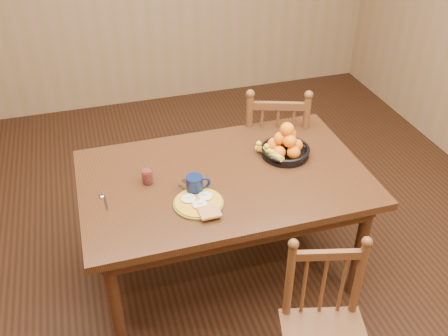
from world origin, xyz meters
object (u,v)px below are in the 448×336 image
object	(u,v)px
coffee_mug	(195,184)
fruit_bowl	(285,146)
chair_far	(274,149)
dining_table	(224,187)
breakfast_plate	(199,203)
chair_near	(325,333)

from	to	relation	value
coffee_mug	fruit_bowl	size ratio (longest dim) A/B	0.41
chair_far	dining_table	bearing A→B (deg)	65.28
breakfast_plate	coffee_mug	size ratio (longest dim) A/B	2.16
fruit_bowl	coffee_mug	bearing A→B (deg)	-161.78
chair_near	fruit_bowl	distance (m)	1.09
dining_table	breakfast_plate	xyz separation A→B (m)	(-0.20, -0.21, 0.10)
chair_near	breakfast_plate	distance (m)	0.88
dining_table	chair_near	size ratio (longest dim) A/B	1.83
coffee_mug	chair_far	bearing A→B (deg)	42.41
dining_table	coffee_mug	world-z (taller)	coffee_mug
chair_near	breakfast_plate	xyz separation A→B (m)	(-0.42, 0.70, 0.34)
breakfast_plate	dining_table	bearing A→B (deg)	47.13
chair_near	coffee_mug	size ratio (longest dim) A/B	6.55
chair_far	fruit_bowl	bearing A→B (deg)	93.01
chair_near	fruit_bowl	world-z (taller)	fruit_bowl
dining_table	chair_far	bearing A→B (deg)	46.24
chair_near	breakfast_plate	world-z (taller)	chair_near
fruit_bowl	breakfast_plate	bearing A→B (deg)	-153.02
breakfast_plate	fruit_bowl	size ratio (longest dim) A/B	0.89
chair_far	fruit_bowl	world-z (taller)	chair_far
dining_table	fruit_bowl	xyz separation A→B (m)	(0.40, 0.09, 0.15)
dining_table	fruit_bowl	size ratio (longest dim) A/B	4.94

